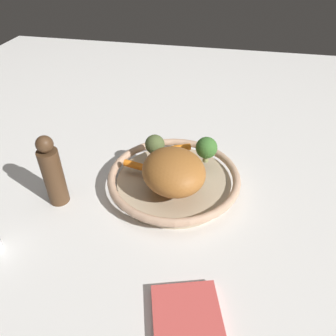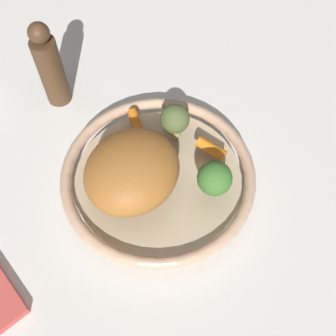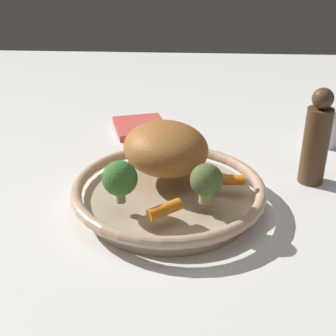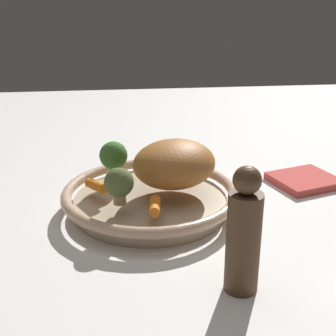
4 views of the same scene
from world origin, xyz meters
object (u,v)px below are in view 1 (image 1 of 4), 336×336
(broccoli_floret_small, at_px, (206,148))
(serving_bowl, at_px, (174,180))
(roast_chicken_piece, at_px, (174,171))
(pepper_mill, at_px, (52,173))
(dish_towel, at_px, (187,319))
(broccoli_floret_mid, at_px, (155,145))
(baby_carrot_back, at_px, (136,165))
(baby_carrot_left, at_px, (181,148))

(broccoli_floret_small, bearing_deg, serving_bowl, -137.10)
(roast_chicken_piece, bearing_deg, pepper_mill, -168.03)
(dish_towel, bearing_deg, broccoli_floret_mid, 110.54)
(baby_carrot_back, height_order, broccoli_floret_mid, broccoli_floret_mid)
(roast_chicken_piece, relative_size, broccoli_floret_mid, 2.47)
(serving_bowl, relative_size, baby_carrot_left, 6.26)
(broccoli_floret_mid, distance_m, pepper_mill, 0.23)
(serving_bowl, distance_m, pepper_mill, 0.26)
(serving_bowl, distance_m, baby_carrot_back, 0.09)
(broccoli_floret_mid, height_order, dish_towel, broccoli_floret_mid)
(baby_carrot_back, relative_size, dish_towel, 0.49)
(serving_bowl, bearing_deg, baby_carrot_back, 178.83)
(roast_chicken_piece, bearing_deg, broccoli_floret_mid, 123.57)
(baby_carrot_back, xyz_separation_m, pepper_mill, (-0.15, -0.09, 0.03))
(baby_carrot_back, distance_m, broccoli_floret_mid, 0.06)
(roast_chicken_piece, relative_size, pepper_mill, 0.88)
(pepper_mill, relative_size, dish_towel, 1.43)
(broccoli_floret_mid, bearing_deg, dish_towel, -69.46)
(roast_chicken_piece, height_order, broccoli_floret_small, roast_chicken_piece)
(dish_towel, bearing_deg, broccoli_floret_small, 92.29)
(broccoli_floret_small, relative_size, dish_towel, 0.54)
(baby_carrot_left, distance_m, dish_towel, 0.40)
(baby_carrot_left, height_order, dish_towel, baby_carrot_left)
(roast_chicken_piece, relative_size, broccoli_floret_small, 2.30)
(broccoli_floret_mid, height_order, broccoli_floret_small, broccoli_floret_small)
(baby_carrot_back, distance_m, dish_towel, 0.35)
(serving_bowl, height_order, broccoli_floret_mid, broccoli_floret_mid)
(serving_bowl, xyz_separation_m, broccoli_floret_mid, (-0.05, 0.05, 0.05))
(broccoli_floret_mid, bearing_deg, serving_bowl, -43.25)
(pepper_mill, bearing_deg, baby_carrot_back, 32.38)
(baby_carrot_left, relative_size, dish_towel, 0.41)
(pepper_mill, bearing_deg, dish_towel, -33.82)
(serving_bowl, height_order, roast_chicken_piece, roast_chicken_piece)
(serving_bowl, xyz_separation_m, baby_carrot_left, (0.00, 0.09, 0.03))
(dish_towel, bearing_deg, pepper_mill, 146.18)
(roast_chicken_piece, distance_m, dish_towel, 0.28)
(baby_carrot_back, bearing_deg, serving_bowl, -1.17)
(serving_bowl, distance_m, baby_carrot_left, 0.09)
(baby_carrot_back, bearing_deg, pepper_mill, -147.62)
(baby_carrot_back, bearing_deg, baby_carrot_left, 44.84)
(baby_carrot_left, xyz_separation_m, baby_carrot_back, (-0.09, -0.09, -0.00))
(pepper_mill, bearing_deg, serving_bowl, 21.45)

